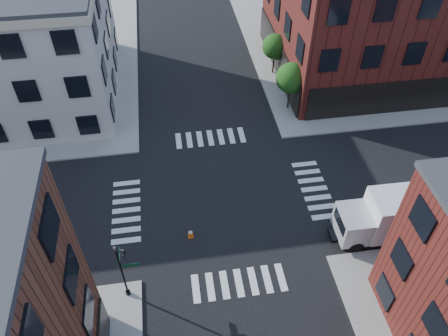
% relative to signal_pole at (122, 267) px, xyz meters
% --- Properties ---
extents(ground, '(120.00, 120.00, 0.00)m').
position_rel_signal_pole_xyz_m(ground, '(6.72, 6.68, -2.86)').
color(ground, black).
rests_on(ground, ground).
extents(sidewalk_ne, '(30.00, 30.00, 0.15)m').
position_rel_signal_pole_xyz_m(sidewalk_ne, '(27.72, 27.68, -2.78)').
color(sidewalk_ne, gray).
rests_on(sidewalk_ne, ground).
extents(building_ne, '(25.00, 16.00, 12.00)m').
position_rel_signal_pole_xyz_m(building_ne, '(27.22, 22.68, 3.14)').
color(building_ne, '#4F1813').
rests_on(building_ne, ground).
extents(tree_near, '(2.69, 2.69, 4.49)m').
position_rel_signal_pole_xyz_m(tree_near, '(14.28, 16.65, 0.30)').
color(tree_near, black).
rests_on(tree_near, ground).
extents(tree_far, '(2.43, 2.43, 4.07)m').
position_rel_signal_pole_xyz_m(tree_far, '(14.28, 22.65, 0.02)').
color(tree_far, black).
rests_on(tree_far, ground).
extents(signal_pole, '(1.29, 1.24, 4.60)m').
position_rel_signal_pole_xyz_m(signal_pole, '(0.00, 0.00, 0.00)').
color(signal_pole, black).
rests_on(signal_pole, ground).
extents(box_truck, '(8.25, 2.65, 3.71)m').
position_rel_signal_pole_xyz_m(box_truck, '(17.85, 1.89, -0.93)').
color(box_truck, silver).
rests_on(box_truck, ground).
extents(traffic_cone, '(0.38, 0.38, 0.67)m').
position_rel_signal_pole_xyz_m(traffic_cone, '(4.09, 3.68, -2.53)').
color(traffic_cone, '#EA590A').
rests_on(traffic_cone, ground).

